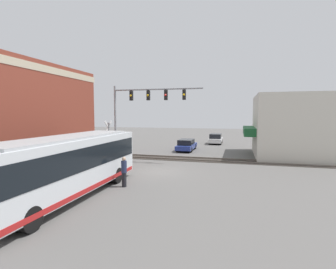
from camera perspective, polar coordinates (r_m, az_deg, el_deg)
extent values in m
plane|color=#605E5B|center=(20.32, -1.89, -8.09)|extent=(120.00, 120.00, 0.00)
cube|color=beige|center=(19.97, -28.31, 13.13)|extent=(15.96, 0.36, 0.50)
cube|color=black|center=(19.85, -27.45, -3.92)|extent=(13.24, 0.12, 2.20)
cube|color=beige|center=(30.10, 26.51, 1.66)|extent=(9.35, 8.53, 6.36)
cube|color=#19592D|center=(29.55, 17.28, 0.77)|extent=(6.55, 1.20, 0.80)
cube|color=silver|center=(14.74, -21.02, -6.14)|extent=(11.25, 2.55, 2.73)
cube|color=black|center=(14.67, -21.07, -4.57)|extent=(11.03, 2.59, 1.15)
cube|color=#B21E1E|center=(15.00, -20.89, -10.63)|extent=(11.03, 2.58, 0.24)
cube|color=#A5A8AA|center=(14.55, -21.18, -0.61)|extent=(9.56, 2.17, 0.12)
cylinder|color=black|center=(17.82, -14.34, -8.39)|extent=(1.00, 2.57, 1.00)
cylinder|color=black|center=(12.29, -31.75, -14.89)|extent=(1.00, 2.57, 1.00)
cylinder|color=gray|center=(25.66, -11.38, 2.44)|extent=(0.20, 0.20, 7.07)
cylinder|color=gray|center=(24.17, -2.41, 9.84)|extent=(0.16, 8.40, 0.16)
cube|color=black|center=(24.99, -7.98, 8.36)|extent=(0.30, 0.27, 0.90)
sphere|color=yellow|center=(24.84, -8.13, 8.38)|extent=(0.20, 0.20, 0.20)
cube|color=black|center=(24.39, -4.31, 8.48)|extent=(0.30, 0.27, 0.90)
sphere|color=yellow|center=(24.23, -4.44, 8.51)|extent=(0.20, 0.20, 0.20)
cube|color=black|center=(23.89, -0.46, 8.58)|extent=(0.30, 0.27, 0.90)
sphere|color=red|center=(23.73, -0.56, 8.61)|extent=(0.20, 0.20, 0.20)
cube|color=black|center=(23.50, 3.54, 8.64)|extent=(0.30, 0.27, 0.90)
sphere|color=yellow|center=(23.33, 3.46, 8.67)|extent=(0.20, 0.20, 0.20)
cylinder|color=gray|center=(25.71, -12.78, -1.46)|extent=(0.14, 0.14, 3.60)
cube|color=white|center=(25.61, -12.84, 1.43)|extent=(1.41, 0.06, 1.41)
cube|color=white|center=(25.61, -12.84, 1.43)|extent=(1.41, 0.06, 1.41)
cylinder|color=#38383A|center=(25.67, -12.80, -0.35)|extent=(0.08, 0.90, 0.08)
sphere|color=red|center=(25.42, -11.96, -0.39)|extent=(0.28, 0.28, 0.28)
sphere|color=red|center=(25.84, -13.74, -0.34)|extent=(0.28, 0.28, 0.28)
cube|color=#332D28|center=(26.01, 1.98, -5.26)|extent=(2.60, 60.00, 0.03)
cube|color=#6B6056|center=(25.31, 1.61, -5.39)|extent=(0.07, 60.00, 0.15)
cube|color=#6B6056|center=(26.69, 2.33, -4.87)|extent=(0.07, 60.00, 0.15)
cube|color=navy|center=(31.74, 4.06, -2.58)|extent=(4.85, 1.80, 0.50)
cube|color=black|center=(31.44, 3.98, -1.62)|extent=(2.67, 1.62, 0.62)
cylinder|color=black|center=(33.23, 4.56, -2.59)|extent=(0.64, 1.82, 0.64)
cylinder|color=black|center=(30.30, 3.52, -3.28)|extent=(0.64, 1.82, 0.64)
cube|color=silver|center=(39.61, 10.36, -1.18)|extent=(4.58, 1.80, 0.56)
cube|color=black|center=(39.32, 10.34, -0.31)|extent=(2.52, 1.62, 0.67)
cylinder|color=black|center=(41.04, 10.52, -1.29)|extent=(0.64, 1.82, 0.64)
cylinder|color=black|center=(38.22, 10.18, -1.71)|extent=(0.64, 1.82, 0.64)
cylinder|color=black|center=(16.37, -9.53, -9.69)|extent=(0.28, 0.28, 0.87)
cylinder|color=#262D4C|center=(16.19, -9.56, -6.95)|extent=(0.34, 0.34, 0.73)
sphere|color=tan|center=(16.10, -9.59, -5.27)|extent=(0.24, 0.24, 0.24)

